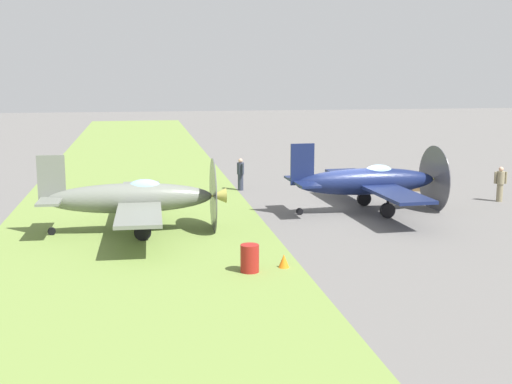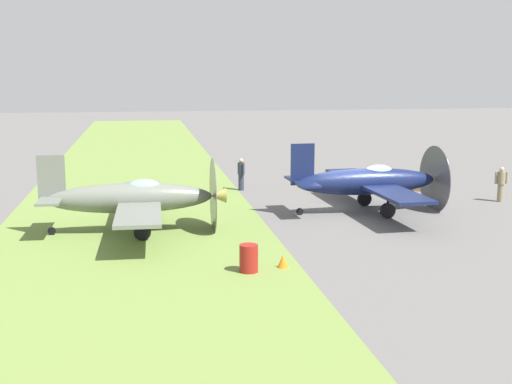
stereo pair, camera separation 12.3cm
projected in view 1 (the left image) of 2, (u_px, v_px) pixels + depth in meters
The scene contains 9 objects.
ground_plane at pixel (344, 212), 30.91m from camera, with size 160.00×160.00×0.00m, color #605E5B.
grass_verge at pixel (134, 219), 29.30m from camera, with size 120.00×11.00×0.01m, color olive.
airplane_lead at pixel (369, 181), 30.67m from camera, with size 9.40×7.45×3.36m.
airplane_wingman at pixel (134, 198), 26.75m from camera, with size 9.24×7.35×3.31m.
ground_crew_chief at pixel (241, 174), 36.34m from camera, with size 0.60×0.38×1.73m.
ground_crew_mechanic at pixel (500, 183), 33.19m from camera, with size 0.38×0.62×1.73m.
fuel_drum at pixel (250, 258), 21.58m from camera, with size 0.60×0.60×0.90m, color maroon.
supply_crate at pixel (423, 184), 36.41m from camera, with size 0.90×0.90×0.64m, color olive.
runway_marker_cone at pixel (284, 261), 22.10m from camera, with size 0.36×0.36×0.44m, color orange.
Camera 1 is at (29.12, -9.20, 6.36)m, focal length 47.33 mm.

